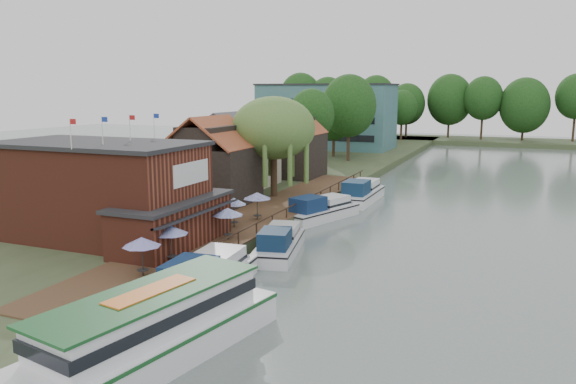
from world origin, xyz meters
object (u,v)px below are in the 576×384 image
at_px(cruiser_0, 206,273).
at_px(cruiser_2, 321,207).
at_px(willow, 274,147).
at_px(umbrella_0, 142,257).
at_px(umbrella_3, 234,212).
at_px(umbrella_1, 171,244).
at_px(cruiser_3, 361,190).
at_px(umbrella_4, 257,206).
at_px(umbrella_2, 228,224).
at_px(hotel_block, 327,116).
at_px(cruiser_1, 279,239).
at_px(cottage_b, 232,149).
at_px(cottage_a, 211,160).
at_px(tour_boat, 139,331).
at_px(swan, 163,321).
at_px(cottage_c, 293,144).
at_px(pub, 120,192).

xyz_separation_m(cruiser_0, cruiser_2, (-0.13, 21.16, -0.09)).
height_order(willow, umbrella_0, willow).
distance_m(umbrella_3, cruiser_0, 12.29).
relative_size(umbrella_1, cruiser_2, 0.24).
height_order(cruiser_0, cruiser_3, cruiser_3).
bearing_deg(umbrella_4, cruiser_0, -76.25).
bearing_deg(umbrella_2, umbrella_4, 96.57).
relative_size(hotel_block, cruiser_1, 2.72).
bearing_deg(cottage_b, umbrella_3, -61.69).
bearing_deg(cottage_a, willow, 48.01).
xyz_separation_m(willow, cruiser_0, (6.69, -25.04, -4.92)).
bearing_deg(tour_boat, cottage_b, 123.47).
height_order(cruiser_1, tour_boat, tour_boat).
bearing_deg(umbrella_0, hotel_block, 100.77).
relative_size(cottage_b, umbrella_4, 3.98).
bearing_deg(cruiser_0, cruiser_3, 83.30).
bearing_deg(cruiser_2, cruiser_0, -70.00).
bearing_deg(umbrella_1, swan, -59.37).
distance_m(umbrella_0, cruiser_2, 22.90).
xyz_separation_m(cottage_c, umbrella_1, (6.67, -37.43, -2.96)).
xyz_separation_m(pub, cottage_b, (-4.00, 25.00, 0.60)).
xyz_separation_m(umbrella_0, umbrella_4, (-0.09, 15.91, 0.00)).
xyz_separation_m(umbrella_2, umbrella_3, (-1.43, 3.67, 0.00)).
xyz_separation_m(umbrella_4, cruiser_1, (4.32, -5.23, -1.16)).
xyz_separation_m(umbrella_3, cruiser_3, (5.31, 19.41, -0.99)).
bearing_deg(umbrella_4, cottage_b, 124.34).
bearing_deg(cottage_a, umbrella_2, -55.41).
distance_m(cottage_a, cruiser_1, 16.66).
distance_m(umbrella_0, umbrella_3, 12.99).
bearing_deg(tour_boat, cottage_a, 125.38).
height_order(cottage_c, tour_boat, cottage_c).
height_order(pub, umbrella_4, pub).
distance_m(cottage_b, willow, 9.07).
bearing_deg(tour_boat, willow, 115.27).
distance_m(umbrella_2, cruiser_0, 8.37).
distance_m(umbrella_2, swan, 13.28).
height_order(hotel_block, cruiser_3, hotel_block).
xyz_separation_m(cottage_c, umbrella_4, (6.66, -24.60, -2.96)).
bearing_deg(pub, tour_boat, -49.01).
bearing_deg(cottage_c, cruiser_3, -35.73).
bearing_deg(cottage_c, cottage_b, -113.96).
distance_m(umbrella_4, cruiser_2, 7.61).
height_order(umbrella_1, cruiser_0, umbrella_1).
bearing_deg(cruiser_3, hotel_block, 113.25).
height_order(tour_boat, swan, tour_boat).
distance_m(hotel_block, cottage_c, 37.90).
distance_m(cottage_a, umbrella_0, 23.05).
relative_size(pub, willow, 1.92).
height_order(pub, cottage_a, cottage_a).
bearing_deg(cruiser_2, umbrella_4, -97.22).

